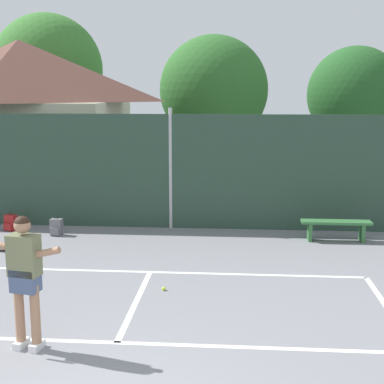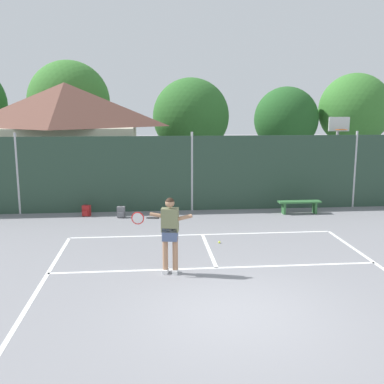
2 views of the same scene
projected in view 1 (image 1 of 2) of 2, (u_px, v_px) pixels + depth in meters
The scene contains 8 objects.
chainlink_fence at pixel (171, 172), 13.78m from camera, with size 26.09×0.09×3.03m.
clubhouse_building at pixel (22, 116), 18.04m from camera, with size 6.71×5.50×5.05m.
treeline_backdrop at pixel (154, 80), 21.73m from camera, with size 26.28×4.25×6.46m.
tennis_player at pixel (24, 270), 7.30m from camera, with size 1.44×0.32×1.85m.
tennis_ball at pixel (164, 289), 9.64m from camera, with size 0.07×0.07×0.07m, color #CCE033.
backpack_red at pixel (11, 223), 13.72m from camera, with size 0.32×0.31×0.46m.
backpack_grey at pixel (56, 227), 13.28m from camera, with size 0.30×0.26×0.46m.
courtside_bench at pixel (336, 226), 12.74m from camera, with size 1.60×0.36×0.48m.
Camera 1 is at (1.60, -4.56, 3.48)m, focal length 51.42 mm.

